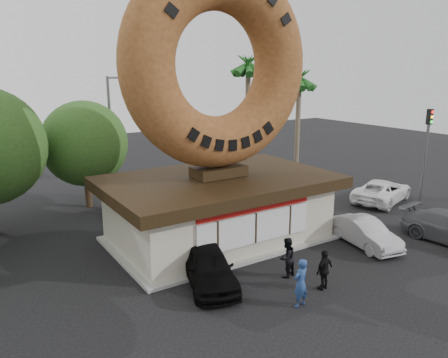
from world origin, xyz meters
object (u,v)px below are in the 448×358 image
Objects in this scene: giant_donut at (218,65)px; car_white at (382,191)px; street_lamp at (113,132)px; traffic_signal at (427,145)px; person_center at (287,257)px; car_black at (209,267)px; person_right at (324,270)px; person_left at (301,283)px; donut_shop at (219,206)px; car_silver at (365,233)px.

car_white is at bearing -1.32° from giant_donut.
traffic_signal is (15.86, -12.01, -0.61)m from street_lamp.
street_lamp is at bearing -95.87° from person_center.
car_black reaches higher than car_white.
car_white is (12.26, 4.76, -0.13)m from person_center.
traffic_signal is (14.00, -2.01, -4.75)m from giant_donut.
giant_donut is 5.86× the size of person_right.
street_lamp reaches higher than person_left.
donut_shop is 6.04× the size of person_left.
person_center is (0.15, -5.05, -7.76)m from giant_donut.
giant_donut reaches higher than person_right.
person_center is (1.12, 2.07, -0.07)m from person_left.
street_lamp is 1.81× the size of car_black.
donut_shop reaches higher than car_white.
street_lamp reaches higher than person_center.
donut_shop is 6.82× the size of person_right.
traffic_signal is at bearing 24.04° from car_black.
car_black is at bearing -94.33° from street_lamp.
traffic_signal is 1.49× the size of car_silver.
person_center is 1.04× the size of person_right.
person_right is (-13.32, -4.66, -3.05)m from traffic_signal.
person_right is at bearing -84.15° from giant_donut.
traffic_signal is at bearing -8.10° from donut_shop.
person_left is 1.08× the size of person_center.
person_left reaches higher than person_center.
street_lamp is at bearing 37.09° from car_white.
person_right is 0.37× the size of car_black.
donut_shop is 2.53× the size of car_black.
car_white reaches higher than car_silver.
giant_donut is 2.36× the size of car_silver.
traffic_signal is at bearing 178.92° from person_center.
person_right is at bearing -160.73° from traffic_signal.
car_white is (12.40, -0.27, -1.04)m from donut_shop.
car_white is (15.31, 3.56, -0.03)m from car_black.
person_center reaches higher than person_right.
car_silver is (7.41, -14.58, -3.81)m from street_lamp.
car_silver is (8.46, -0.74, -0.08)m from car_black.
person_left is 0.46× the size of car_silver.
donut_shop is 7.27m from car_silver.
car_black reaches higher than car_silver.
person_right is (0.68, -6.66, -7.79)m from giant_donut.
street_lamp is (-1.86, 10.00, -4.13)m from giant_donut.
person_left is 0.42× the size of car_black.
giant_donut reaches higher than person_left.
car_black is (-2.90, -3.83, -1.01)m from donut_shop.
traffic_signal is 1.37× the size of car_black.
giant_donut is at bearing 70.76° from car_black.
person_left is at bearing -41.54° from car_black.
car_black is at bearing 85.97° from car_white.
person_left is 15.02m from car_white.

